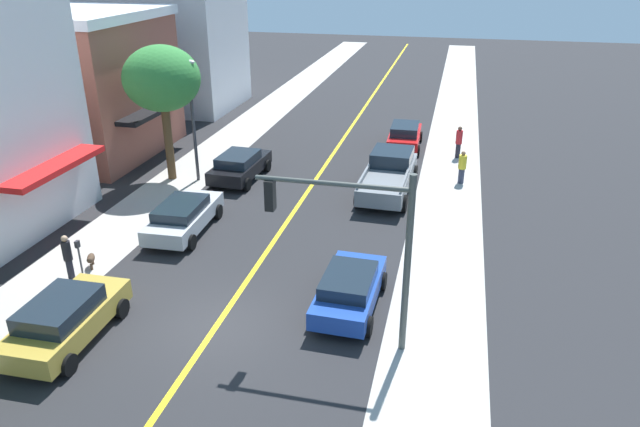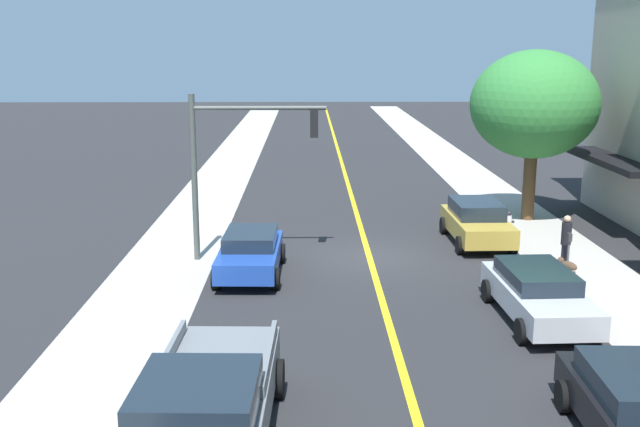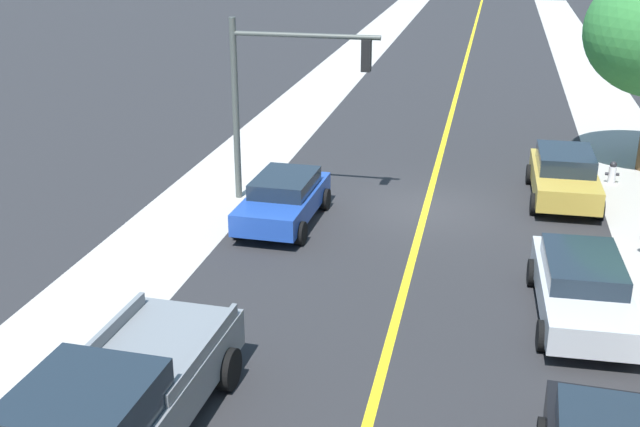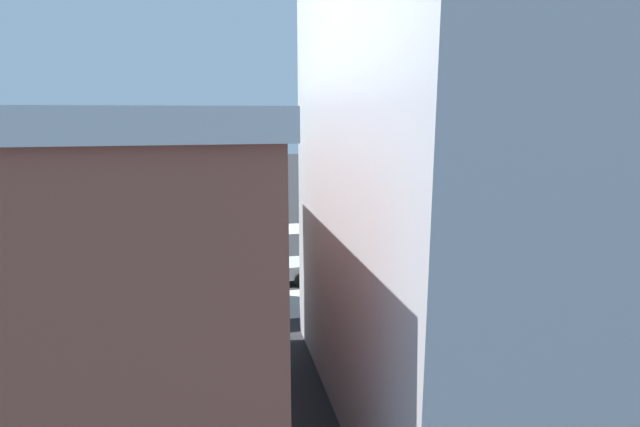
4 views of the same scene
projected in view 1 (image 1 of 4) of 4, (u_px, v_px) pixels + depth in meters
The scene contains 20 objects.
ground_plane at pixel (217, 326), 18.51m from camera, with size 140.00×140.00×0.00m, color #262628.
sidewalk_left at pixel (31, 299), 19.92m from camera, with size 3.11×126.00×0.01m, color #ADA8A0.
sidewalk_right at pixel (433, 356), 17.09m from camera, with size 3.11×126.00×0.01m, color #ADA8A0.
road_centerline_stripe at pixel (217, 325), 18.50m from camera, with size 0.20×126.00×0.00m, color yellow.
corner_shop_building at pixel (70, 83), 33.01m from camera, with size 10.65×9.16×7.95m.
tan_rowhouse at pixel (160, 3), 41.96m from camera, with size 10.67×8.09×14.76m.
street_tree_right_corner at pixel (162, 79), 28.39m from camera, with size 3.75×3.75×6.76m.
parking_meter at pixel (79, 252), 21.19m from camera, with size 0.12×0.18×1.31m.
traffic_light_mast at pixel (358, 232), 16.26m from camera, with size 4.44×0.32×5.51m.
street_lamp at pixel (192, 107), 28.73m from camera, with size 0.70×0.36×6.11m.
red_sedan_right_curb at pixel (405, 135), 34.89m from camera, with size 2.06×4.37×1.47m.
black_sedan_left_curb at pixel (240, 165), 30.06m from camera, with size 2.25×4.41×1.41m.
silver_sedan_left_curb at pixel (184, 216), 24.38m from camera, with size 2.16×4.67×1.38m.
gold_sedan_left_curb at pixel (65, 319), 17.47m from camera, with size 2.12×4.38×1.52m.
blue_sedan_right_curb at pixel (349, 289), 19.14m from camera, with size 2.09×4.24×1.36m.
grey_pickup_truck at pixel (389, 174), 28.48m from camera, with size 2.52×6.10×1.84m.
pedestrian_black_shirt at pixel (68, 256), 20.72m from camera, with size 0.32×0.32×1.76m.
pedestrian_red_shirt at pixel (459, 141), 33.13m from camera, with size 0.36×0.36×1.83m.
pedestrian_yellow_shirt at pixel (462, 166), 29.53m from camera, with size 0.40×0.40×1.69m.
small_dog at pixel (91, 259), 21.72m from camera, with size 0.53×0.75×0.58m.
Camera 1 is at (6.72, -14.27, 10.82)m, focal length 32.90 mm.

